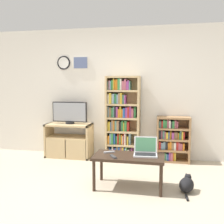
% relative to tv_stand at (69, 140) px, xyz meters
% --- Properties ---
extents(ground_plane, '(18.00, 18.00, 0.00)m').
position_rel_tv_stand_xyz_m(ground_plane, '(1.06, -1.79, -0.34)').
color(ground_plane, '#BCAD93').
extents(wall_back, '(6.81, 0.09, 2.60)m').
position_rel_tv_stand_xyz_m(wall_back, '(1.05, 0.29, 0.96)').
color(wall_back, silver).
rests_on(wall_back, ground_plane).
extents(tv_stand, '(0.92, 0.44, 0.68)m').
position_rel_tv_stand_xyz_m(tv_stand, '(0.00, 0.00, 0.00)').
color(tv_stand, tan).
rests_on(tv_stand, ground_plane).
extents(television, '(0.72, 0.18, 0.45)m').
position_rel_tv_stand_xyz_m(television, '(0.01, 0.04, 0.56)').
color(television, black).
rests_on(television, tv_stand).
extents(bookshelf_tall, '(0.66, 0.30, 1.63)m').
position_rel_tv_stand_xyz_m(bookshelf_tall, '(1.07, 0.11, 0.46)').
color(bookshelf_tall, tan).
rests_on(bookshelf_tall, ground_plane).
extents(bookshelf_short, '(0.62, 0.30, 0.87)m').
position_rel_tv_stand_xyz_m(bookshelf_short, '(2.04, 0.11, 0.09)').
color(bookshelf_short, '#9E754C').
rests_on(bookshelf_short, ground_plane).
extents(coffee_table, '(1.00, 0.51, 0.48)m').
position_rel_tv_stand_xyz_m(coffee_table, '(1.42, -1.33, 0.08)').
color(coffee_table, '#332319').
rests_on(coffee_table, ground_plane).
extents(laptop, '(0.35, 0.30, 0.25)m').
position_rel_tv_stand_xyz_m(laptop, '(1.65, -1.25, 0.20)').
color(laptop, silver).
rests_on(laptop, coffee_table).
extents(remote_near_laptop, '(0.16, 0.12, 0.02)m').
position_rel_tv_stand_xyz_m(remote_near_laptop, '(1.12, -1.25, 0.15)').
color(remote_near_laptop, '#99999E').
rests_on(remote_near_laptop, coffee_table).
extents(remote_far_from_laptop, '(0.12, 0.16, 0.02)m').
position_rel_tv_stand_xyz_m(remote_far_from_laptop, '(1.22, -1.47, 0.15)').
color(remote_far_from_laptop, '#38383A').
rests_on(remote_far_from_laptop, coffee_table).
extents(cat, '(0.27, 0.46, 0.25)m').
position_rel_tv_stand_xyz_m(cat, '(2.23, -1.31, -0.23)').
color(cat, black).
rests_on(cat, ground_plane).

